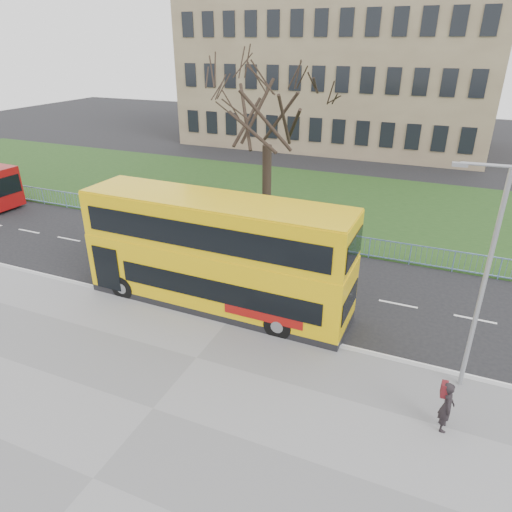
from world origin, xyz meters
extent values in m
plane|color=black|center=(0.00, 0.00, 0.00)|extent=(120.00, 120.00, 0.00)
cube|color=slate|center=(0.00, -6.75, 0.06)|extent=(80.00, 10.50, 0.12)
cube|color=#9A9A9D|center=(0.00, -1.55, 0.07)|extent=(80.00, 0.20, 0.14)
cube|color=#1C3C15|center=(0.00, 14.30, 0.04)|extent=(80.00, 15.40, 0.08)
cube|color=#7E6950|center=(-5.00, 35.00, 7.00)|extent=(30.00, 15.00, 14.00)
cube|color=#E9B909|center=(-1.03, -0.50, 1.40)|extent=(11.06, 2.83, 2.05)
cube|color=#E9B909|center=(-1.03, -0.50, 2.60)|extent=(11.06, 2.83, 0.35)
cube|color=#E9B909|center=(-1.03, -0.50, 3.70)|extent=(11.01, 2.78, 1.84)
cube|color=black|center=(-0.43, -1.83, 1.48)|extent=(8.50, 0.20, 0.89)
cube|color=black|center=(-1.06, -1.80, 3.61)|extent=(10.13, 0.23, 1.00)
cylinder|color=black|center=(-4.99, -1.61, 0.55)|extent=(1.10, 0.31, 1.09)
cylinder|color=black|center=(2.14, -1.75, 0.55)|extent=(1.10, 0.31, 1.09)
imported|color=black|center=(8.03, -4.18, 0.91)|extent=(0.42, 0.60, 1.59)
cylinder|color=#909398|center=(8.47, -2.00, 3.66)|extent=(0.14, 0.14, 7.08)
cylinder|color=#909398|center=(7.85, -2.04, 7.20)|extent=(1.24, 0.18, 0.09)
cube|color=#909398|center=(7.23, -2.09, 7.15)|extent=(0.41, 0.19, 0.11)
camera|label=1|loc=(6.90, -15.13, 10.11)|focal=32.00mm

